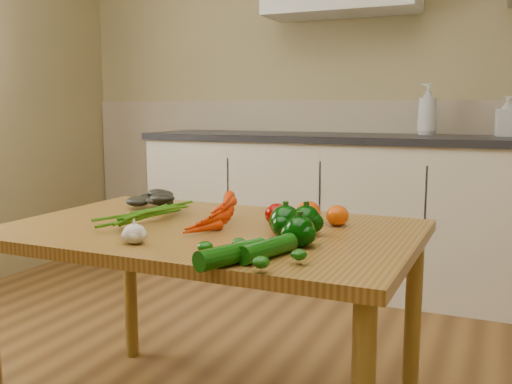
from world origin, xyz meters
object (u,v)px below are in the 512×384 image
Objects in this scene: carrot_bunch at (196,216)px; pepper_a at (285,222)px; soap_bottle_b at (507,116)px; leafy_greens at (159,196)px; zucchini_a at (268,249)px; zucchini_b at (232,254)px; tomato_b at (308,212)px; table at (210,250)px; garlic_bulb at (134,234)px; tomato_a at (277,214)px; pepper_c at (300,231)px; pepper_b at (306,220)px; soap_bottle_a at (428,109)px; tomato_c at (337,216)px.

pepper_a reaches higher than carrot_bunch.
soap_bottle_b reaches higher than leafy_greens.
zucchini_b reaches higher than zucchini_a.
table is at bearing -147.17° from tomato_b.
leafy_greens is 0.96× the size of zucchini_a.
carrot_bunch is 3.62× the size of garlic_bulb.
tomato_a is at bearing 119.77° from pepper_a.
pepper_c reaches higher than zucchini_a.
garlic_bulb is 0.86× the size of tomato_a.
zucchini_b is at bearing 154.83° from soap_bottle_b.
zucchini_b is (0.25, -0.36, 0.10)m from table.
pepper_b reaches higher than zucchini_a.
pepper_c is 1.09× the size of tomato_a.
table is 5.42× the size of carrot_bunch.
soap_bottle_a is at bearing 77.67° from table.
tomato_c is (0.36, 0.18, 0.11)m from table.
pepper_c reaches higher than tomato_a.
zucchini_a is (0.65, -0.50, -0.02)m from leafy_greens.
table is 2.03m from soap_bottle_b.
pepper_b is (0.04, 0.06, -0.00)m from pepper_a.
soap_bottle_a is 3.52× the size of pepper_c.
tomato_a is 0.38× the size of zucchini_b.
pepper_b is at bearing -17.92° from leafy_greens.
zucchini_a is (0.13, -0.38, -0.01)m from tomato_a.
soap_bottle_a reaches higher than garlic_bulb.
zucchini_a is at bearing -80.13° from pepper_a.
pepper_b is 0.17m from tomato_c.
tomato_a is at bearing 98.57° from zucchini_b.
table is 17.94× the size of tomato_c.
soap_bottle_a is 1.53× the size of zucchini_a.
tomato_c is (0.70, -0.05, -0.01)m from leafy_greens.
garlic_bulb is at bearing -105.76° from table.
tomato_c is 0.45m from zucchini_a.
pepper_c is at bearing -49.66° from pepper_a.
pepper_b is at bearing 36.65° from garlic_bulb.
soap_bottle_b is 1.84m from tomato_a.
tomato_c is (0.45, 0.46, 0.01)m from garlic_bulb.
soap_bottle_b is 3.33× the size of garlic_bulb.
zucchini_a is 0.11m from zucchini_b.
leafy_greens is 2.39× the size of tomato_a.
tomato_a reaches higher than table.
pepper_c is 0.25m from zucchini_b.
pepper_a is 1.16× the size of tomato_b.
tomato_b is (0.60, -0.05, -0.01)m from leafy_greens.
tomato_c is (0.41, 0.18, 0.00)m from carrot_bunch.
garlic_bulb is 0.34× the size of zucchini_a.
soap_bottle_a is at bearing 64.87° from leafy_greens.
pepper_a is 1.22× the size of tomato_a.
soap_bottle_b reaches higher than tomato_c.
pepper_b reaches higher than pepper_c.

